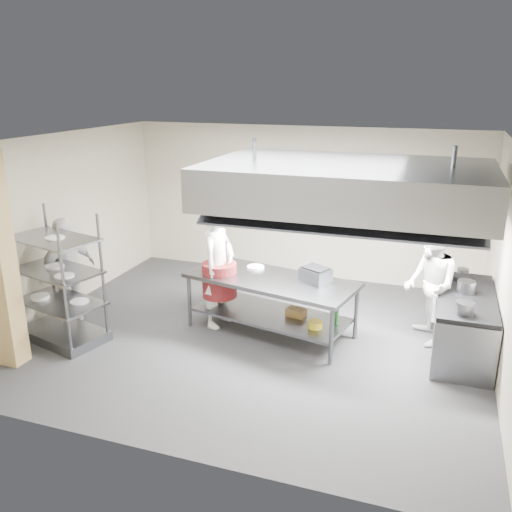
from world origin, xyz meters
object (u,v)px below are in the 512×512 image
(pass_rack, at_px, (57,278))
(chef_plating, at_px, (68,271))
(stockpot, at_px, (466,287))
(cooking_range, at_px, (463,325))
(chef_head, at_px, (218,267))
(island, at_px, (271,305))
(chef_line, at_px, (430,285))
(griddle, at_px, (315,275))

(pass_rack, xyz_separation_m, chef_plating, (-0.27, 0.58, -0.12))
(stockpot, bearing_deg, pass_rack, -164.10)
(cooking_range, distance_m, chef_head, 3.79)
(stockpot, bearing_deg, island, -172.29)
(chef_head, distance_m, chef_plating, 2.45)
(chef_head, xyz_separation_m, chef_line, (3.22, 0.45, -0.08))
(chef_head, bearing_deg, cooking_range, -78.75)
(chef_line, relative_size, chef_plating, 1.04)
(pass_rack, bearing_deg, island, 38.02)
(cooking_range, height_order, chef_head, chef_head)
(chef_head, bearing_deg, stockpot, -77.27)
(cooking_range, relative_size, chef_head, 1.01)
(pass_rack, xyz_separation_m, chef_line, (5.29, 1.74, -0.09))
(chef_plating, bearing_deg, cooking_range, 115.67)
(cooking_range, xyz_separation_m, chef_plating, (-6.08, -0.97, 0.46))
(cooking_range, height_order, griddle, griddle)
(chef_line, distance_m, chef_plating, 5.68)
(island, relative_size, stockpot, 10.41)
(island, distance_m, pass_rack, 3.26)
(cooking_range, distance_m, griddle, 2.26)
(island, height_order, chef_line, chef_line)
(cooking_range, bearing_deg, pass_rack, -165.02)
(chef_plating, bearing_deg, island, 118.54)
(pass_rack, relative_size, chef_plating, 1.13)
(stockpot, bearing_deg, griddle, -172.14)
(pass_rack, bearing_deg, chef_plating, 130.13)
(pass_rack, distance_m, stockpot, 6.02)
(griddle, height_order, stockpot, griddle)
(island, distance_m, cooking_range, 2.86)
(chef_line, xyz_separation_m, stockpot, (0.50, -0.09, 0.07))
(chef_line, bearing_deg, chef_head, -98.86)
(chef_plating, bearing_deg, griddle, 117.73)
(island, xyz_separation_m, chef_line, (2.33, 0.47, 0.46))
(island, height_order, chef_head, chef_head)
(cooking_range, bearing_deg, griddle, -174.69)
(chef_head, height_order, griddle, chef_head)
(pass_rack, xyz_separation_m, stockpot, (5.79, 1.65, -0.01))
(chef_head, height_order, chef_plating, chef_head)
(stockpot, bearing_deg, chef_line, 169.68)
(chef_line, xyz_separation_m, chef_plating, (-5.56, -1.16, -0.03))
(chef_head, distance_m, stockpot, 3.74)
(pass_rack, height_order, stockpot, pass_rack)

